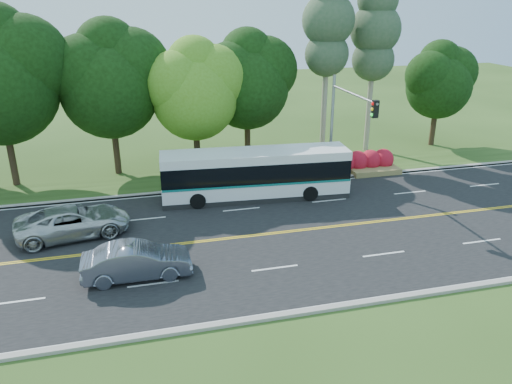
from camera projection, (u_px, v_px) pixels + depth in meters
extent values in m
plane|color=#2D4818|center=(265.00, 234.00, 26.18)|extent=(120.00, 120.00, 0.00)
cube|color=black|center=(265.00, 234.00, 26.17)|extent=(60.00, 14.00, 0.02)
cube|color=#9C968D|center=(237.00, 186.00, 32.60)|extent=(60.00, 0.30, 0.15)
cube|color=#9C968D|center=(313.00, 311.00, 19.70)|extent=(60.00, 0.30, 0.15)
cube|color=#2D4818|center=(231.00, 177.00, 34.28)|extent=(60.00, 4.00, 0.10)
cube|color=gold|center=(266.00, 235.00, 26.10)|extent=(57.00, 0.10, 0.00)
cube|color=gold|center=(265.00, 233.00, 26.24)|extent=(57.00, 0.10, 0.00)
cube|color=silver|center=(17.00, 302.00, 20.39)|extent=(2.20, 0.12, 0.00)
cube|color=silver|center=(153.00, 284.00, 21.64)|extent=(2.20, 0.12, 0.00)
cube|color=silver|center=(275.00, 268.00, 22.90)|extent=(2.20, 0.12, 0.00)
cube|color=silver|center=(384.00, 254.00, 24.15)|extent=(2.20, 0.12, 0.00)
cube|color=silver|center=(482.00, 241.00, 25.41)|extent=(2.20, 0.12, 0.00)
cube|color=silver|center=(41.00, 229.00, 26.70)|extent=(2.20, 0.12, 0.00)
cube|color=silver|center=(146.00, 219.00, 27.96)|extent=(2.20, 0.12, 0.00)
cube|color=silver|center=(241.00, 209.00, 29.21)|extent=(2.20, 0.12, 0.00)
cube|color=silver|center=(329.00, 200.00, 30.47)|extent=(2.20, 0.12, 0.00)
cube|color=silver|center=(410.00, 192.00, 31.72)|extent=(2.20, 0.12, 0.00)
cube|color=silver|center=(485.00, 185.00, 32.98)|extent=(2.20, 0.12, 0.00)
cube|color=silver|center=(238.00, 189.00, 32.35)|extent=(57.00, 0.12, 0.00)
cube|color=silver|center=(310.00, 308.00, 19.99)|extent=(57.00, 0.12, 0.00)
cylinder|color=black|center=(12.00, 157.00, 32.18)|extent=(0.44, 0.44, 3.96)
sphere|color=black|center=(24.00, 61.00, 30.65)|extent=(5.76, 5.76, 5.76)
cylinder|color=black|center=(116.00, 148.00, 34.63)|extent=(0.44, 0.44, 3.60)
sphere|color=black|center=(110.00, 89.00, 33.13)|extent=(6.60, 6.60, 6.60)
sphere|color=black|center=(131.00, 67.00, 33.25)|extent=(5.28, 5.28, 5.28)
sphere|color=black|center=(87.00, 72.00, 32.22)|extent=(4.95, 4.95, 4.95)
sphere|color=black|center=(108.00, 50.00, 32.61)|extent=(4.29, 4.29, 4.29)
cylinder|color=black|center=(197.00, 149.00, 35.05)|extent=(0.44, 0.44, 3.24)
sphere|color=#53851B|center=(195.00, 98.00, 33.72)|extent=(5.80, 5.80, 5.80)
sphere|color=#53851B|center=(213.00, 79.00, 33.86)|extent=(4.64, 4.64, 4.64)
sphere|color=#53851B|center=(177.00, 84.00, 32.90)|extent=(4.35, 4.35, 4.35)
sphere|color=#53851B|center=(194.00, 64.00, 33.30)|extent=(3.77, 3.77, 3.77)
cylinder|color=black|center=(247.00, 139.00, 37.29)|extent=(0.44, 0.44, 3.42)
sphere|color=black|center=(247.00, 88.00, 35.89)|extent=(6.00, 6.00, 6.00)
sphere|color=black|center=(264.00, 70.00, 36.03)|extent=(4.80, 4.80, 4.80)
sphere|color=black|center=(231.00, 74.00, 35.05)|extent=(4.50, 4.50, 4.50)
sphere|color=black|center=(247.00, 55.00, 35.45)|extent=(3.90, 3.90, 3.90)
cylinder|color=#9C957D|center=(325.00, 93.00, 37.49)|extent=(0.40, 0.40, 9.80)
sphere|color=#335133|center=(327.00, 54.00, 36.46)|extent=(3.23, 3.23, 3.23)
sphere|color=#335133|center=(328.00, 20.00, 35.59)|extent=(3.80, 3.80, 3.80)
cylinder|color=#9C957D|center=(370.00, 94.00, 38.98)|extent=(0.40, 0.40, 9.10)
sphere|color=#335133|center=(373.00, 60.00, 38.03)|extent=(3.23, 3.23, 3.23)
sphere|color=#335133|center=(375.00, 29.00, 37.22)|extent=(3.80, 3.80, 3.80)
cylinder|color=black|center=(433.00, 127.00, 41.45)|extent=(0.44, 0.44, 3.06)
sphere|color=black|center=(439.00, 86.00, 40.23)|extent=(5.20, 5.20, 5.20)
sphere|color=black|center=(451.00, 72.00, 40.38)|extent=(4.16, 4.16, 4.16)
sphere|color=black|center=(430.00, 76.00, 39.48)|extent=(3.90, 3.90, 3.90)
sphere|color=black|center=(440.00, 61.00, 39.90)|extent=(3.38, 3.38, 3.38)
sphere|color=#A30D22|center=(276.00, 168.00, 33.99)|extent=(1.50, 1.50, 1.50)
sphere|color=#A30D22|center=(290.00, 167.00, 34.21)|extent=(1.50, 1.50, 1.50)
sphere|color=#A30D22|center=(304.00, 166.00, 34.44)|extent=(1.50, 1.50, 1.50)
sphere|color=#A30D22|center=(318.00, 164.00, 34.67)|extent=(1.50, 1.50, 1.50)
sphere|color=#A30D22|center=(331.00, 163.00, 34.90)|extent=(1.50, 1.50, 1.50)
sphere|color=#A30D22|center=(344.00, 162.00, 35.13)|extent=(1.50, 1.50, 1.50)
sphere|color=#A30D22|center=(357.00, 161.00, 35.35)|extent=(1.50, 1.50, 1.50)
sphere|color=#A30D22|center=(370.00, 160.00, 35.58)|extent=(1.50, 1.50, 1.50)
sphere|color=#A30D22|center=(383.00, 159.00, 35.81)|extent=(1.50, 1.50, 1.50)
cube|color=olive|center=(375.00, 171.00, 35.06)|extent=(3.50, 1.40, 0.40)
cylinder|color=gray|center=(331.00, 129.00, 32.97)|extent=(0.20, 0.20, 7.00)
cylinder|color=gray|center=(354.00, 94.00, 29.23)|extent=(0.14, 6.00, 0.14)
cube|color=black|center=(375.00, 109.00, 26.82)|extent=(0.32, 0.28, 0.95)
sphere|color=red|center=(373.00, 104.00, 26.67)|extent=(0.18, 0.18, 0.18)
sphere|color=yellow|center=(372.00, 109.00, 26.78)|extent=(0.18, 0.18, 0.18)
sphere|color=#19D833|center=(372.00, 115.00, 26.89)|extent=(0.18, 0.18, 0.18)
cube|color=white|center=(255.00, 185.00, 30.70)|extent=(11.51, 3.23, 0.94)
cube|color=black|center=(255.00, 169.00, 30.31)|extent=(11.46, 3.26, 1.17)
cube|color=white|center=(255.00, 155.00, 30.00)|extent=(11.51, 3.23, 0.53)
cube|color=#0B6763|center=(255.00, 179.00, 30.55)|extent=(11.46, 3.27, 0.13)
cube|color=black|center=(161.00, 173.00, 29.36)|extent=(0.22, 2.22, 1.61)
cube|color=#19E54C|center=(160.00, 158.00, 29.03)|extent=(0.15, 1.45, 0.21)
cube|color=black|center=(255.00, 195.00, 30.93)|extent=(11.50, 3.13, 0.33)
cylinder|color=black|center=(198.00, 201.00, 29.19)|extent=(0.96, 0.33, 0.95)
cylinder|color=black|center=(195.00, 187.00, 31.26)|extent=(0.96, 0.33, 0.95)
cylinder|color=black|center=(310.00, 193.00, 30.30)|extent=(0.96, 0.33, 0.95)
cylinder|color=black|center=(301.00, 181.00, 32.37)|extent=(0.96, 0.33, 0.95)
imported|color=slate|center=(137.00, 261.00, 21.92)|extent=(4.74, 1.65, 1.56)
imported|color=silver|center=(73.00, 221.00, 25.77)|extent=(6.05, 3.53, 1.58)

